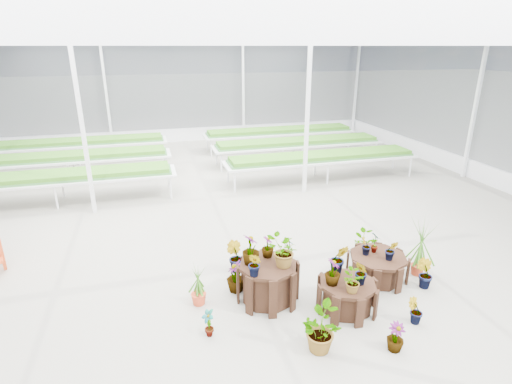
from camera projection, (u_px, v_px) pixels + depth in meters
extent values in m
plane|color=gray|center=(237.00, 273.00, 7.82)|extent=(24.00, 24.00, 0.00)
cylinder|color=black|center=(268.00, 282.00, 6.90)|extent=(1.17, 1.17, 0.71)
cylinder|color=black|center=(347.00, 296.00, 6.68)|extent=(1.03, 1.03, 0.52)
cylinder|color=black|center=(377.00, 267.00, 7.57)|extent=(1.32, 1.32, 0.50)
imported|color=#33691A|center=(251.00, 250.00, 6.70)|extent=(0.38, 0.38, 0.54)
imported|color=#33691A|center=(283.00, 252.00, 6.60)|extent=(0.62, 0.58, 0.57)
imported|color=#33691A|center=(268.00, 247.00, 6.95)|extent=(0.24, 0.24, 0.39)
imported|color=#33691A|center=(255.00, 265.00, 6.34)|extent=(0.27, 0.29, 0.43)
imported|color=#33691A|center=(333.00, 272.00, 6.48)|extent=(0.29, 0.29, 0.46)
imported|color=#33691A|center=(361.00, 273.00, 6.46)|extent=(0.24, 0.28, 0.44)
imported|color=#33691A|center=(339.00, 259.00, 6.78)|extent=(0.37, 0.33, 0.56)
imported|color=#33691A|center=(352.00, 282.00, 6.29)|extent=(0.42, 0.43, 0.37)
imported|color=#33691A|center=(366.00, 246.00, 7.45)|extent=(0.25, 0.23, 0.37)
imported|color=#33691A|center=(391.00, 250.00, 7.27)|extent=(0.28, 0.26, 0.40)
imported|color=#33691A|center=(375.00, 242.00, 7.54)|extent=(0.16, 0.23, 0.42)
imported|color=#33691A|center=(209.00, 323.00, 6.07)|extent=(0.24, 0.28, 0.46)
imported|color=#33691A|center=(236.00, 276.00, 7.17)|extent=(0.41, 0.41, 0.60)
imported|color=#33691A|center=(319.00, 330.00, 5.76)|extent=(0.55, 0.63, 0.69)
imported|color=#33691A|center=(396.00, 337.00, 5.78)|extent=(0.26, 0.26, 0.45)
imported|color=#33691A|center=(415.00, 311.00, 6.36)|extent=(0.30, 0.27, 0.45)
imported|color=#33691A|center=(424.00, 274.00, 7.30)|extent=(0.33, 0.37, 0.55)
imported|color=#33691A|center=(363.00, 245.00, 8.32)|extent=(0.62, 0.66, 0.58)
imported|color=#33691A|center=(289.00, 248.00, 8.23)|extent=(0.24, 0.31, 0.54)
imported|color=#33691A|center=(235.00, 257.00, 7.82)|extent=(0.43, 0.44, 0.63)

